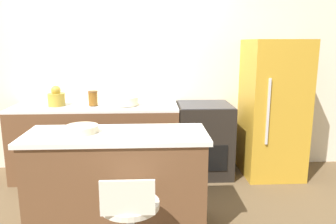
% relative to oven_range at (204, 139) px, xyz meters
% --- Properties ---
extents(ground_plane, '(14.00, 14.00, 0.00)m').
position_rel_oven_range_xyz_m(ground_plane, '(-1.02, -0.33, -0.44)').
color(ground_plane, brown).
extents(wall_back, '(8.00, 0.06, 2.60)m').
position_rel_oven_range_xyz_m(wall_back, '(-1.02, 0.34, 0.86)').
color(wall_back, silver).
rests_on(wall_back, ground_plane).
extents(back_counter, '(1.97, 0.62, 0.89)m').
position_rel_oven_range_xyz_m(back_counter, '(-1.32, 0.00, -0.00)').
color(back_counter, brown).
rests_on(back_counter, ground_plane).
extents(kitchen_island, '(1.53, 0.59, 0.88)m').
position_rel_oven_range_xyz_m(kitchen_island, '(-0.94, -1.22, -0.00)').
color(kitchen_island, brown).
rests_on(kitchen_island, ground_plane).
extents(oven_range, '(0.65, 0.63, 0.89)m').
position_rel_oven_range_xyz_m(oven_range, '(0.00, 0.00, 0.00)').
color(oven_range, black).
rests_on(oven_range, ground_plane).
extents(refrigerator, '(0.68, 0.72, 1.66)m').
position_rel_oven_range_xyz_m(refrigerator, '(0.83, -0.04, 0.39)').
color(refrigerator, gold).
rests_on(refrigerator, ground_plane).
extents(stool_chair, '(0.41, 0.41, 0.78)m').
position_rel_oven_range_xyz_m(stool_chair, '(-0.80, -1.80, -0.06)').
color(stool_chair, '#B7B7BC').
rests_on(stool_chair, ground_plane).
extents(kettle, '(0.20, 0.20, 0.24)m').
position_rel_oven_range_xyz_m(kettle, '(-1.77, -0.01, 0.54)').
color(kettle, '#B29333').
rests_on(kettle, back_counter).
extents(mixing_bowl, '(0.27, 0.27, 0.10)m').
position_rel_oven_range_xyz_m(mixing_bowl, '(-0.94, -0.01, 0.50)').
color(mixing_bowl, beige).
rests_on(mixing_bowl, back_counter).
extents(canister_jar, '(0.11, 0.11, 0.17)m').
position_rel_oven_range_xyz_m(canister_jar, '(-1.34, -0.01, 0.53)').
color(canister_jar, brown).
rests_on(canister_jar, back_counter).
extents(fruit_bowl, '(0.27, 0.27, 0.06)m').
position_rel_oven_range_xyz_m(fruit_bowl, '(-1.23, -1.19, 0.47)').
color(fruit_bowl, beige).
rests_on(fruit_bowl, kitchen_island).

